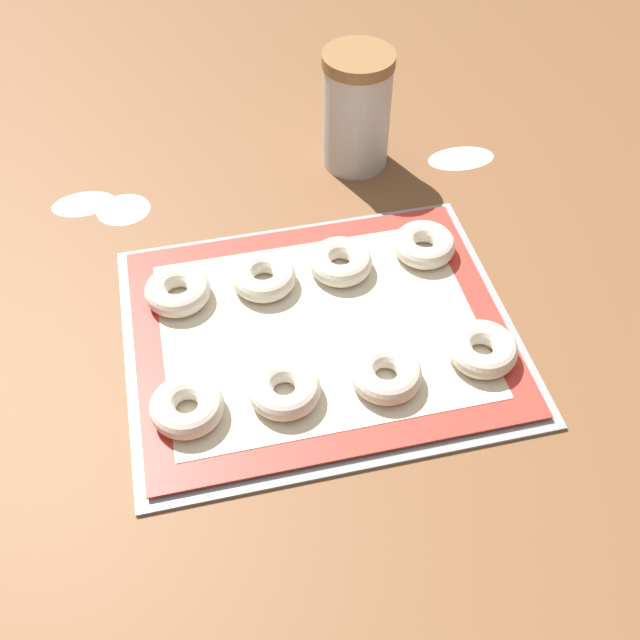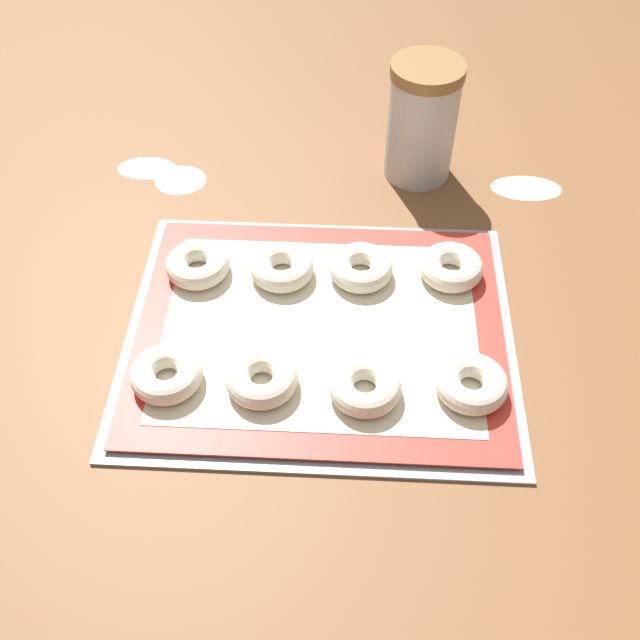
{
  "view_description": "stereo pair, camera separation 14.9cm",
  "coord_description": "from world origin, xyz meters",
  "views": [
    {
      "loc": [
        -0.13,
        -0.55,
        0.65
      ],
      "look_at": [
        -0.01,
        -0.02,
        0.02
      ],
      "focal_mm": 42.0,
      "sensor_mm": 36.0,
      "label": 1
    },
    {
      "loc": [
        0.01,
        -0.56,
        0.65
      ],
      "look_at": [
        -0.01,
        -0.02,
        0.02
      ],
      "focal_mm": 42.0,
      "sensor_mm": 36.0,
      "label": 2
    }
  ],
  "objects": [
    {
      "name": "ground_plane",
      "position": [
        0.0,
        0.0,
        0.0
      ],
      "size": [
        2.8,
        2.8,
        0.0
      ],
      "primitive_type": "plane",
      "color": "brown"
    },
    {
      "name": "baking_tray",
      "position": [
        -0.01,
        -0.02,
        0.0
      ],
      "size": [
        0.44,
        0.36,
        0.01
      ],
      "color": "#93969B",
      "rests_on": "ground_plane"
    },
    {
      "name": "baking_mat",
      "position": [
        -0.01,
        -0.02,
        0.01
      ],
      "size": [
        0.41,
        0.34,
        0.0
      ],
      "color": "red",
      "rests_on": "baking_tray"
    },
    {
      "name": "bagel_front_far_left",
      "position": [
        -0.17,
        -0.1,
        0.02
      ],
      "size": [
        0.08,
        0.08,
        0.03
      ],
      "color": "silver",
      "rests_on": "baking_mat"
    },
    {
      "name": "bagel_front_mid_left",
      "position": [
        -0.07,
        -0.1,
        0.02
      ],
      "size": [
        0.08,
        0.08,
        0.03
      ],
      "color": "silver",
      "rests_on": "baking_mat"
    },
    {
      "name": "bagel_front_mid_right",
      "position": [
        0.04,
        -0.11,
        0.02
      ],
      "size": [
        0.08,
        0.08,
        0.03
      ],
      "color": "silver",
      "rests_on": "baking_mat"
    },
    {
      "name": "bagel_front_far_right",
      "position": [
        0.15,
        -0.1,
        0.02
      ],
      "size": [
        0.08,
        0.08,
        0.03
      ],
      "color": "silver",
      "rests_on": "baking_mat"
    },
    {
      "name": "bagel_back_far_left",
      "position": [
        -0.16,
        0.06,
        0.02
      ],
      "size": [
        0.08,
        0.08,
        0.03
      ],
      "color": "silver",
      "rests_on": "baking_mat"
    },
    {
      "name": "bagel_back_mid_left",
      "position": [
        -0.06,
        0.06,
        0.02
      ],
      "size": [
        0.08,
        0.08,
        0.03
      ],
      "color": "silver",
      "rests_on": "baking_mat"
    },
    {
      "name": "bagel_back_mid_right",
      "position": [
        0.03,
        0.07,
        0.02
      ],
      "size": [
        0.08,
        0.08,
        0.03
      ],
      "color": "silver",
      "rests_on": "baking_mat"
    },
    {
      "name": "bagel_back_far_right",
      "position": [
        0.14,
        0.07,
        0.02
      ],
      "size": [
        0.08,
        0.08,
        0.03
      ],
      "color": "silver",
      "rests_on": "baking_mat"
    },
    {
      "name": "flour_canister",
      "position": [
        0.1,
        0.28,
        0.08
      ],
      "size": [
        0.09,
        0.09,
        0.16
      ],
      "color": "silver",
      "rests_on": "ground_plane"
    },
    {
      "name": "flour_patch_near",
      "position": [
        0.25,
        0.25,
        0.0
      ],
      "size": [
        0.1,
        0.05,
        0.0
      ],
      "color": "white",
      "rests_on": "ground_plane"
    },
    {
      "name": "flour_patch_far",
      "position": [
        -0.27,
        0.27,
        0.0
      ],
      "size": [
        0.08,
        0.05,
        0.0
      ],
      "color": "white",
      "rests_on": "ground_plane"
    },
    {
      "name": "flour_patch_side",
      "position": [
        -0.22,
        0.25,
        0.0
      ],
      "size": [
        0.07,
        0.06,
        0.0
      ],
      "color": "white",
      "rests_on": "ground_plane"
    }
  ]
}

